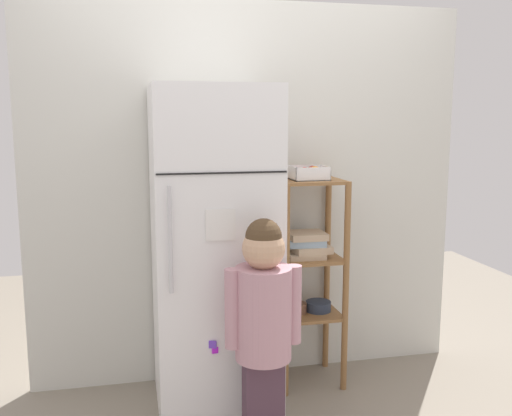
# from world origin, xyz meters

# --- Properties ---
(ground_plane) EXTENTS (6.00, 6.00, 0.00)m
(ground_plane) POSITION_xyz_m (0.00, 0.00, 0.00)
(ground_plane) COLOR gray
(kitchen_wall_back) EXTENTS (2.61, 0.03, 2.23)m
(kitchen_wall_back) POSITION_xyz_m (0.00, 0.39, 1.12)
(kitchen_wall_back) COLOR silver
(kitchen_wall_back) RESTS_ON ground
(refrigerator) EXTENTS (0.63, 0.71, 1.73)m
(refrigerator) POSITION_xyz_m (-0.28, 0.02, 0.87)
(refrigerator) COLOR white
(refrigerator) RESTS_ON ground
(child_standing) EXTENTS (0.36, 0.27, 1.12)m
(child_standing) POSITION_xyz_m (-0.12, -0.47, 0.68)
(child_standing) COLOR #513645
(child_standing) RESTS_ON ground
(pantry_shelf_unit) EXTENTS (0.39, 0.35, 1.22)m
(pantry_shelf_unit) POSITION_xyz_m (0.30, 0.18, 0.72)
(pantry_shelf_unit) COLOR olive
(pantry_shelf_unit) RESTS_ON ground
(fruit_bin) EXTENTS (0.20, 0.18, 0.08)m
(fruit_bin) POSITION_xyz_m (0.30, 0.16, 1.26)
(fruit_bin) COLOR white
(fruit_bin) RESTS_ON pantry_shelf_unit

